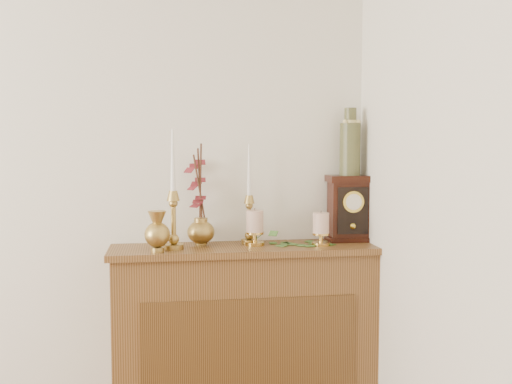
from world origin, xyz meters
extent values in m
cube|color=brown|center=(1.40, 2.10, 0.45)|extent=(1.20, 0.30, 0.90)
cube|color=brown|center=(1.40, 1.95, 0.41)|extent=(0.96, 0.01, 0.63)
cube|color=brown|center=(1.40, 2.10, 0.92)|extent=(1.24, 0.34, 0.03)
cylinder|color=tan|center=(1.07, 2.06, 0.94)|extent=(0.09, 0.09, 0.02)
sphere|color=tan|center=(1.07, 2.06, 0.97)|extent=(0.05, 0.05, 0.05)
cylinder|color=tan|center=(1.07, 2.06, 1.05)|extent=(0.02, 0.02, 0.16)
sphere|color=tan|center=(1.07, 2.06, 1.14)|extent=(0.04, 0.04, 0.04)
cone|color=tan|center=(1.07, 2.06, 1.17)|extent=(0.06, 0.06, 0.04)
cone|color=white|center=(1.07, 2.06, 1.33)|extent=(0.02, 0.02, 0.28)
cylinder|color=tan|center=(1.43, 2.16, 0.94)|extent=(0.08, 0.08, 0.02)
sphere|color=tan|center=(1.43, 2.16, 0.97)|extent=(0.04, 0.04, 0.04)
cylinder|color=tan|center=(1.43, 2.16, 1.04)|extent=(0.02, 0.02, 0.14)
sphere|color=tan|center=(1.43, 2.16, 1.11)|extent=(0.04, 0.04, 0.04)
cone|color=tan|center=(1.43, 2.16, 1.14)|extent=(0.05, 0.05, 0.04)
cone|color=white|center=(1.43, 2.16, 1.28)|extent=(0.02, 0.02, 0.24)
cylinder|color=tan|center=(1.00, 2.00, 0.94)|extent=(0.06, 0.06, 0.02)
sphere|color=tan|center=(1.00, 2.00, 1.01)|extent=(0.11, 0.11, 0.11)
cone|color=tan|center=(1.00, 2.00, 1.08)|extent=(0.08, 0.08, 0.06)
cylinder|color=tan|center=(1.20, 2.16, 0.93)|extent=(0.05, 0.05, 0.01)
ellipsoid|color=tan|center=(1.20, 2.16, 0.99)|extent=(0.13, 0.13, 0.11)
cylinder|color=tan|center=(1.20, 2.16, 1.04)|extent=(0.06, 0.06, 0.02)
cylinder|color=#472819|center=(1.19, 2.17, 1.20)|extent=(0.06, 0.06, 0.30)
cylinder|color=#472819|center=(1.20, 2.17, 1.21)|extent=(0.03, 0.06, 0.34)
cylinder|color=#472819|center=(1.20, 2.17, 1.23)|extent=(0.01, 0.12, 0.35)
cylinder|color=gold|center=(1.45, 2.11, 0.94)|extent=(0.09, 0.09, 0.02)
cylinder|color=gold|center=(1.45, 2.11, 0.96)|extent=(0.02, 0.02, 0.04)
cylinder|color=gold|center=(1.45, 2.11, 0.99)|extent=(0.08, 0.08, 0.01)
cylinder|color=beige|center=(1.45, 2.11, 1.04)|extent=(0.08, 0.08, 0.10)
cylinder|color=#472819|center=(1.45, 2.11, 1.10)|extent=(0.00, 0.00, 0.01)
cylinder|color=gold|center=(1.75, 2.06, 0.94)|extent=(0.08, 0.08, 0.01)
cylinder|color=gold|center=(1.75, 2.06, 0.96)|extent=(0.02, 0.02, 0.04)
cylinder|color=gold|center=(1.75, 2.06, 0.98)|extent=(0.08, 0.08, 0.01)
cylinder|color=beige|center=(1.75, 2.06, 1.04)|extent=(0.07, 0.07, 0.09)
cylinder|color=#472819|center=(1.75, 2.06, 1.09)|extent=(0.00, 0.00, 0.01)
cube|color=#3B6626|center=(1.53, 2.04, 0.93)|extent=(0.05, 0.05, 0.00)
cube|color=#3B6626|center=(1.48, 2.14, 0.93)|extent=(0.04, 0.05, 0.00)
cube|color=#3B6626|center=(1.46, 2.05, 0.93)|extent=(0.05, 0.05, 0.00)
cube|color=#3B6626|center=(1.81, 2.10, 0.93)|extent=(0.05, 0.06, 0.00)
cube|color=#3B6626|center=(1.49, 2.15, 0.93)|extent=(0.05, 0.06, 0.00)
cube|color=#3B6626|center=(1.47, 2.09, 0.93)|extent=(0.04, 0.04, 0.00)
cube|color=#3B6626|center=(1.78, 2.13, 0.93)|extent=(0.05, 0.04, 0.00)
cube|color=#3B6626|center=(1.50, 2.07, 0.93)|extent=(0.04, 0.05, 0.00)
cube|color=#3B6626|center=(1.78, 2.11, 0.93)|extent=(0.06, 0.06, 0.00)
cube|color=#3B6626|center=(1.63, 2.05, 0.93)|extent=(0.05, 0.04, 0.00)
cube|color=#3B6626|center=(1.56, 2.09, 0.93)|extent=(0.05, 0.05, 0.00)
cube|color=#3B6626|center=(1.55, 2.14, 0.93)|extent=(0.05, 0.04, 0.00)
cube|color=#3B6626|center=(1.42, 2.12, 0.93)|extent=(0.05, 0.04, 0.00)
cube|color=#3B6626|center=(1.66, 2.11, 0.93)|extent=(0.05, 0.06, 0.00)
cube|color=#3B6626|center=(1.47, 2.11, 0.97)|extent=(0.05, 0.05, 0.02)
cube|color=#3B6626|center=(1.52, 2.05, 0.99)|extent=(0.04, 0.05, 0.02)
cube|color=#3B6626|center=(1.75, 2.10, 0.98)|extent=(0.04, 0.05, 0.02)
cube|color=black|center=(1.92, 2.17, 0.94)|extent=(0.22, 0.15, 0.02)
cube|color=black|center=(1.92, 2.17, 1.08)|extent=(0.19, 0.13, 0.28)
cube|color=black|center=(1.92, 2.17, 1.23)|extent=(0.22, 0.15, 0.03)
cube|color=black|center=(1.92, 2.11, 1.08)|extent=(0.15, 0.01, 0.22)
cylinder|color=gold|center=(1.92, 2.10, 1.13)|extent=(0.10, 0.01, 0.10)
cylinder|color=silver|center=(1.92, 2.10, 1.13)|extent=(0.08, 0.01, 0.08)
sphere|color=gold|center=(1.92, 2.11, 1.01)|extent=(0.03, 0.03, 0.03)
cylinder|color=#1B3728|center=(1.92, 2.17, 1.37)|extent=(0.10, 0.10, 0.25)
cylinder|color=#1B3728|center=(1.92, 2.17, 1.53)|extent=(0.06, 0.06, 0.08)
cylinder|color=#DBC87E|center=(1.92, 2.17, 1.50)|extent=(0.07, 0.07, 0.02)
camera|label=1|loc=(1.04, -0.62, 1.40)|focal=42.00mm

